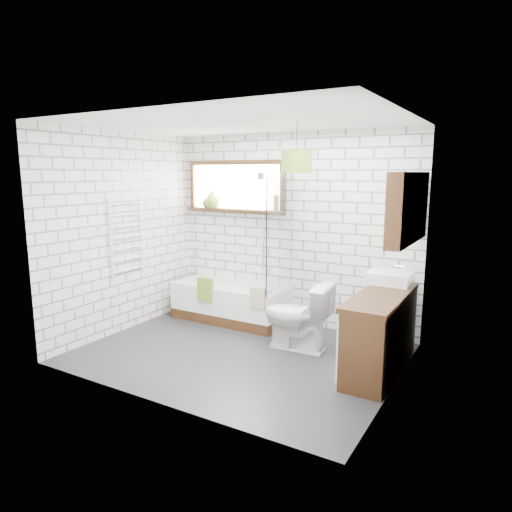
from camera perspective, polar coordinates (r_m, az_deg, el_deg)
The scene contains 22 objects.
floor at distance 5.23m, azimuth -2.20°, elevation -12.11°, with size 3.40×2.60×0.01m, color black.
ceiling at distance 4.86m, azimuth -2.41°, elevation 16.42°, with size 3.40×2.60×0.01m, color white.
wall_back at distance 6.02m, azimuth 4.43°, elevation 3.25°, with size 3.40×0.01×2.50m, color white.
wall_front at distance 3.87m, azimuth -12.78°, elevation -0.94°, with size 3.40×0.01×2.50m, color white.
wall_left at distance 5.97m, azimuth -16.23°, elevation 2.81°, with size 0.01×2.60×2.50m, color white.
wall_right at distance 4.23m, azimuth 17.55°, elevation -0.22°, with size 0.01×2.60×2.50m, color white.
window at distance 6.35m, azimuth -2.67°, elevation 8.62°, with size 1.52×0.16×0.68m, color black.
towel_radiator at distance 5.95m, azimuth -15.91°, elevation 2.31°, with size 0.06×0.52×1.00m, color white.
mirror_cabinet at distance 4.78m, azimuth 18.45°, elevation 5.74°, with size 0.16×1.20×0.70m, color black.
shower_riser at distance 6.15m, azimuth 0.89°, elevation 4.37°, with size 0.02×0.02×1.30m, color silver.
bathtub at distance 6.28m, azimuth -3.17°, elevation -5.76°, with size 1.55×0.68×0.50m, color white.
shower_screen at distance 5.70m, azimuth 3.07°, elevation 2.87°, with size 0.02×0.72×1.50m, color white.
towel_green at distance 6.05m, azimuth -6.34°, elevation -4.18°, with size 0.23×0.06×0.31m, color olive.
towel_beige at distance 5.62m, azimuth 0.21°, elevation -5.23°, with size 0.20×0.05×0.26m, color tan.
vanity at distance 4.85m, azimuth 15.35°, elevation -9.21°, with size 0.45×1.39×0.79m, color black.
basin at distance 5.21m, azimuth 16.40°, elevation -2.62°, with size 0.46×0.40×0.13m, color white.
tap at distance 5.16m, azimuth 18.16°, elevation -2.06°, with size 0.03×0.03×0.17m, color silver.
toilet at distance 5.24m, azimuth 5.17°, elevation -7.44°, with size 0.77×0.44×0.78m, color white.
vase_olive at distance 6.54m, azimuth -5.54°, elevation 6.89°, with size 0.23×0.23×0.24m, color olive.
vase_dark at distance 6.58m, azimuth -5.95°, elevation 6.64°, with size 0.17×0.17×0.18m, color black.
bottle at distance 6.01m, azimuth 2.43°, elevation 6.44°, with size 0.06×0.06×0.20m, color olive.
pendant at distance 4.74m, azimuth 5.08°, elevation 11.63°, with size 0.31×0.31×0.23m, color olive.
Camera 1 is at (2.61, -4.07, 1.99)m, focal length 32.00 mm.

